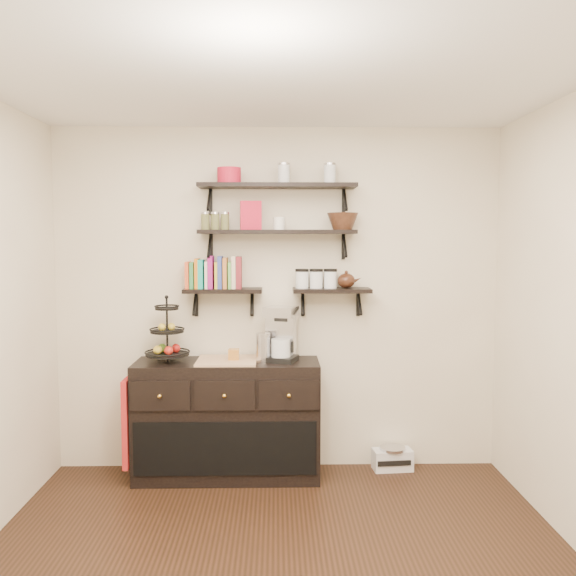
{
  "coord_description": "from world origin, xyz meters",
  "views": [
    {
      "loc": [
        -0.01,
        -3.06,
        1.83
      ],
      "look_at": [
        0.07,
        1.15,
        1.49
      ],
      "focal_mm": 38.0,
      "sensor_mm": 36.0,
      "label": 1
    }
  ],
  "objects": [
    {
      "name": "sideboard",
      "position": [
        -0.39,
        1.51,
        0.45
      ],
      "size": [
        1.4,
        0.5,
        0.92
      ],
      "color": "black",
      "rests_on": "floor"
    },
    {
      "name": "cookbooks",
      "position": [
        -0.47,
        1.63,
        1.57
      ],
      "size": [
        0.43,
        0.15,
        0.26
      ],
      "color": "#D35027",
      "rests_on": "shelf_low_left"
    },
    {
      "name": "candle",
      "position": [
        -0.33,
        1.51,
        0.96
      ],
      "size": [
        0.08,
        0.08,
        0.08
      ],
      "primitive_type": "cube",
      "color": "#A36725",
      "rests_on": "sideboard"
    },
    {
      "name": "ramekins",
      "position": [
        0.01,
        1.61,
        1.95
      ],
      "size": [
        0.09,
        0.09,
        0.1
      ],
      "primitive_type": "cylinder",
      "color": "white",
      "rests_on": "shelf_mid"
    },
    {
      "name": "shelf_low_left",
      "position": [
        -0.42,
        1.63,
        1.43
      ],
      "size": [
        0.6,
        0.25,
        0.23
      ],
      "color": "black",
      "rests_on": "back_wall"
    },
    {
      "name": "ceiling",
      "position": [
        0.0,
        0.0,
        2.7
      ],
      "size": [
        3.5,
        3.5,
        0.02
      ],
      "primitive_type": "cube",
      "color": "white",
      "rests_on": "back_wall"
    },
    {
      "name": "back_wall",
      "position": [
        0.0,
        1.75,
        1.35
      ],
      "size": [
        3.5,
        0.02,
        2.7
      ],
      "primitive_type": "cube",
      "color": "#EFE8CA",
      "rests_on": "ground"
    },
    {
      "name": "shelf_low_right",
      "position": [
        0.42,
        1.63,
        1.43
      ],
      "size": [
        0.6,
        0.25,
        0.23
      ],
      "color": "black",
      "rests_on": "back_wall"
    },
    {
      "name": "red_pot",
      "position": [
        -0.37,
        1.61,
        2.31
      ],
      "size": [
        0.18,
        0.18,
        0.12
      ],
      "primitive_type": "cylinder",
      "color": "red",
      "rests_on": "shelf_top"
    },
    {
      "name": "coffee_maker",
      "position": [
        0.02,
        1.54,
        1.1
      ],
      "size": [
        0.28,
        0.28,
        0.42
      ],
      "rotation": [
        0.0,
        0.0,
        -0.33
      ],
      "color": "black",
      "rests_on": "sideboard"
    },
    {
      "name": "thermal_carafe",
      "position": [
        -0.11,
        1.49,
        1.01
      ],
      "size": [
        0.11,
        0.11,
        0.22
      ],
      "primitive_type": "cylinder",
      "color": "silver",
      "rests_on": "sideboard"
    },
    {
      "name": "walnut_bowl",
      "position": [
        0.5,
        1.61,
        1.96
      ],
      "size": [
        0.24,
        0.24,
        0.13
      ],
      "primitive_type": null,
      "color": "black",
      "rests_on": "shelf_mid"
    },
    {
      "name": "glass_canisters",
      "position": [
        0.3,
        1.63,
        1.51
      ],
      "size": [
        0.32,
        0.1,
        0.13
      ],
      "color": "silver",
      "rests_on": "shelf_low_right"
    },
    {
      "name": "teapot",
      "position": [
        0.53,
        1.63,
        1.52
      ],
      "size": [
        0.19,
        0.15,
        0.14
      ],
      "primitive_type": null,
      "rotation": [
        0.0,
        0.0,
        -0.09
      ],
      "color": "#331A0F",
      "rests_on": "shelf_low_right"
    },
    {
      "name": "shelf_mid",
      "position": [
        0.0,
        1.62,
        1.88
      ],
      "size": [
        1.2,
        0.27,
        0.23
      ],
      "color": "black",
      "rests_on": "back_wall"
    },
    {
      "name": "radio",
      "position": [
        0.91,
        1.63,
        0.09
      ],
      "size": [
        0.32,
        0.22,
        0.18
      ],
      "rotation": [
        0.0,
        0.0,
        0.1
      ],
      "color": "silver",
      "rests_on": "floor"
    },
    {
      "name": "apron",
      "position": [
        -1.12,
        1.41,
        0.47
      ],
      "size": [
        0.04,
        0.28,
        0.66
      ],
      "primitive_type": "cube",
      "color": "maroon",
      "rests_on": "sideboard"
    },
    {
      "name": "shelf_top",
      "position": [
        0.0,
        1.62,
        2.23
      ],
      "size": [
        1.2,
        0.27,
        0.23
      ],
      "color": "black",
      "rests_on": "back_wall"
    },
    {
      "name": "recipe_box",
      "position": [
        -0.2,
        1.61,
        2.01
      ],
      "size": [
        0.17,
        0.08,
        0.22
      ],
      "primitive_type": "cube",
      "rotation": [
        0.0,
        0.0,
        0.1
      ],
      "color": "red",
      "rests_on": "shelf_mid"
    },
    {
      "name": "fruit_stand",
      "position": [
        -0.83,
        1.52,
        1.07
      ],
      "size": [
        0.33,
        0.33,
        0.48
      ],
      "rotation": [
        0.0,
        0.0,
        -0.31
      ],
      "color": "black",
      "rests_on": "sideboard"
    }
  ]
}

